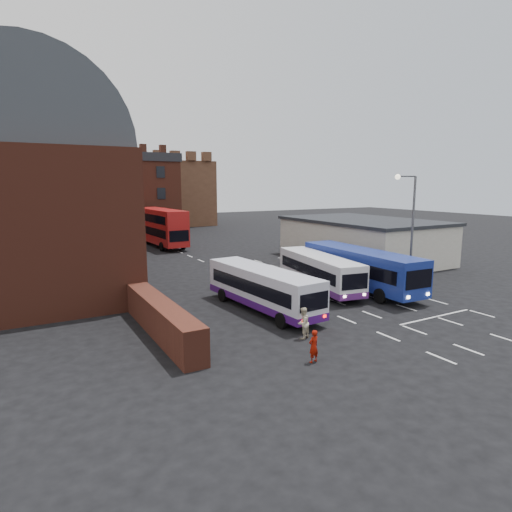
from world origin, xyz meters
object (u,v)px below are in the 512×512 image
bus_white_outbound (262,286)px  pedestrian_red (314,346)px  bus_blue (360,266)px  street_lamp (409,222)px  pedestrian_beige (303,323)px  bus_white_inbound (319,270)px  bus_red_double (161,227)px

bus_white_outbound → pedestrian_red: 8.33m
bus_blue → street_lamp: 4.72m
bus_white_outbound → pedestrian_beige: bearing=-101.8°
bus_white_inbound → bus_red_double: size_ratio=0.82×
pedestrian_beige → bus_white_outbound: bearing=-119.0°
bus_red_double → pedestrian_beige: (-3.59, -35.61, -1.69)m
street_lamp → pedestrian_red: size_ratio=5.72×
bus_white_inbound → bus_blue: size_ratio=0.87×
bus_red_double → bus_white_inbound: bearing=94.6°
bus_blue → bus_red_double: bus_red_double is taller
bus_red_double → street_lamp: bearing=103.0°
bus_white_outbound → street_lamp: bearing=-9.8°
bus_blue → bus_red_double: 29.95m
bus_white_inbound → bus_blue: (2.67, -1.53, 0.25)m
bus_white_inbound → pedestrian_red: (-8.40, -10.50, -0.79)m
bus_blue → pedestrian_beige: bearing=35.6°
bus_red_double → pedestrian_red: bus_red_double is taller
bus_white_inbound → pedestrian_beige: 10.57m
street_lamp → pedestrian_red: street_lamp is taller
bus_blue → pedestrian_red: size_ratio=7.52×
street_lamp → pedestrian_beige: bearing=-161.0°
bus_red_double → pedestrian_beige: size_ratio=7.27×
bus_white_outbound → bus_red_double: 30.40m
bus_white_outbound → bus_blue: (9.02, 0.94, 0.22)m
bus_white_outbound → pedestrian_red: bus_white_outbound is taller
bus_white_outbound → bus_red_double: (2.88, 30.25, 0.95)m
bus_red_double → pedestrian_red: bearing=80.1°
bus_red_double → pedestrian_red: 38.64m
pedestrian_red → bus_blue: bearing=-151.6°
bus_white_inbound → pedestrian_beige: bearing=57.1°
bus_red_double → pedestrian_beige: 35.83m
bus_blue → street_lamp: (2.61, -2.06, 3.35)m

